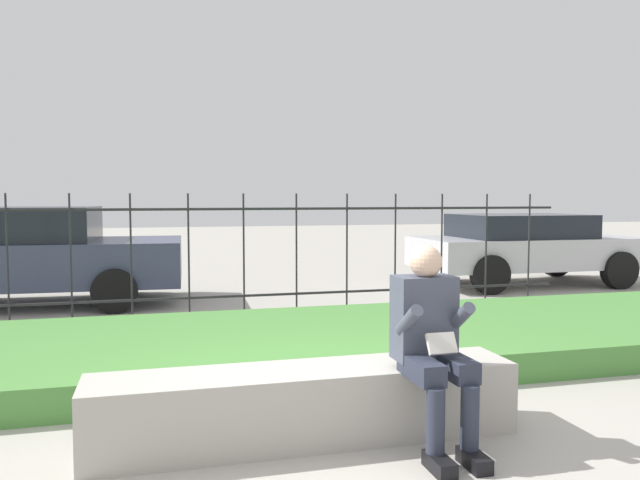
{
  "coord_description": "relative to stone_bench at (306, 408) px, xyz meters",
  "views": [
    {
      "loc": [
        -1.08,
        -3.84,
        1.57
      ],
      "look_at": [
        0.85,
        3.44,
        1.06
      ],
      "focal_mm": 35.0,
      "sensor_mm": 36.0,
      "label": 1
    }
  ],
  "objects": [
    {
      "name": "stone_bench",
      "position": [
        0.0,
        0.0,
        0.0
      ],
      "size": [
        2.77,
        0.51,
        0.47
      ],
      "color": "#ADA89E",
      "rests_on": "ground_plane"
    },
    {
      "name": "person_seated_reader",
      "position": [
        0.74,
        -0.29,
        0.49
      ],
      "size": [
        0.42,
        0.73,
        1.27
      ],
      "color": "black",
      "rests_on": "ground_plane"
    },
    {
      "name": "car_parked_left",
      "position": [
        -2.91,
        5.97,
        0.55
      ],
      "size": [
        4.72,
        2.16,
        1.44
      ],
      "rotation": [
        0.0,
        0.0,
        -0.05
      ],
      "color": "#383D56",
      "rests_on": "ground_plane"
    },
    {
      "name": "grass_berm",
      "position": [
        0.15,
        2.03,
        -0.08
      ],
      "size": [
        10.88,
        2.66,
        0.27
      ],
      "color": "#4C893D",
      "rests_on": "ground_plane"
    },
    {
      "name": "ground_plane",
      "position": [
        0.15,
        0.0,
        -0.21
      ],
      "size": [
        60.0,
        60.0,
        0.0
      ],
      "primitive_type": "plane",
      "color": "#A8A399"
    },
    {
      "name": "iron_fence",
      "position": [
        0.15,
        4.0,
        0.64
      ],
      "size": [
        8.88,
        0.03,
        1.62
      ],
      "color": "#232326",
      "rests_on": "ground_plane"
    },
    {
      "name": "car_parked_right",
      "position": [
        5.53,
        6.05,
        0.49
      ],
      "size": [
        4.01,
        2.0,
        1.27
      ],
      "rotation": [
        0.0,
        0.0,
        -0.01
      ],
      "color": "#B7B7BC",
      "rests_on": "ground_plane"
    }
  ]
}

